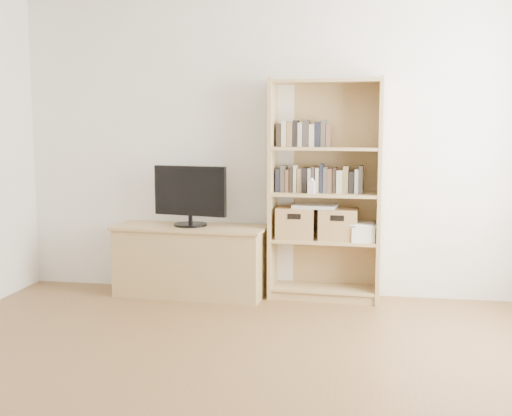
% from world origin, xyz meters
% --- Properties ---
extents(floor, '(4.50, 5.00, 0.01)m').
position_xyz_m(floor, '(0.00, 0.00, 0.00)').
color(floor, brown).
rests_on(floor, ground).
extents(back_wall, '(4.50, 0.02, 2.60)m').
position_xyz_m(back_wall, '(0.00, 2.50, 1.30)').
color(back_wall, silver).
rests_on(back_wall, floor).
extents(tv_stand, '(1.29, 0.55, 0.58)m').
position_xyz_m(tv_stand, '(-0.70, 2.26, 0.29)').
color(tv_stand, tan).
rests_on(tv_stand, floor).
extents(bookshelf, '(0.93, 0.37, 1.84)m').
position_xyz_m(bookshelf, '(0.44, 2.34, 0.92)').
color(bookshelf, tan).
rests_on(bookshelf, floor).
extents(television, '(0.65, 0.17, 0.51)m').
position_xyz_m(television, '(-0.70, 2.26, 0.86)').
color(television, black).
rests_on(television, tv_stand).
extents(books_row_mid, '(0.84, 0.22, 0.22)m').
position_xyz_m(books_row_mid, '(0.44, 2.36, 1.01)').
color(books_row_mid, black).
rests_on(books_row_mid, bookshelf).
extents(books_row_upper, '(0.34, 0.13, 0.18)m').
position_xyz_m(books_row_upper, '(0.23, 2.37, 1.37)').
color(books_row_upper, black).
rests_on(books_row_upper, bookshelf).
extents(baby_monitor, '(0.06, 0.05, 0.11)m').
position_xyz_m(baby_monitor, '(0.33, 2.24, 0.95)').
color(baby_monitor, white).
rests_on(baby_monitor, bookshelf).
extents(basket_left, '(0.32, 0.26, 0.26)m').
position_xyz_m(basket_left, '(0.19, 2.34, 0.64)').
color(basket_left, '#A27449').
rests_on(basket_left, bookshelf).
extents(basket_right, '(0.32, 0.27, 0.26)m').
position_xyz_m(basket_right, '(0.55, 2.33, 0.64)').
color(basket_right, '#A27449').
rests_on(basket_right, bookshelf).
extents(laptop, '(0.38, 0.29, 0.03)m').
position_xyz_m(laptop, '(0.36, 2.33, 0.79)').
color(laptop, silver).
rests_on(laptop, basket_left).
extents(magazine_stack, '(0.19, 0.28, 0.12)m').
position_xyz_m(magazine_stack, '(0.76, 2.32, 0.57)').
color(magazine_stack, silver).
rests_on(magazine_stack, bookshelf).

